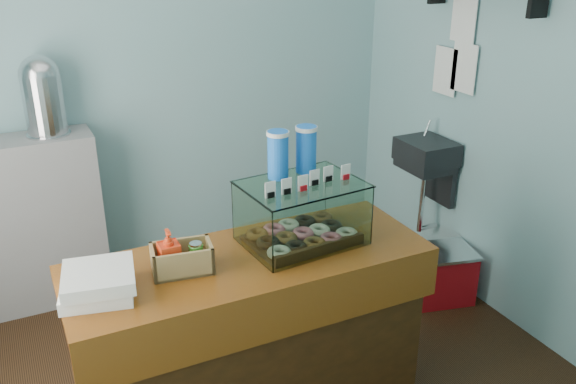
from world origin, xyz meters
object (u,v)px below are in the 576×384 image
counter (252,341)px  red_cooler (441,274)px  coffee_urn (42,94)px  display_case (299,207)px

counter → red_cooler: counter is taller
counter → coffee_urn: 1.93m
coffee_urn → red_cooler: 2.69m
counter → red_cooler: (1.51, 0.47, -0.28)m
counter → coffee_urn: coffee_urn is taller
display_case → red_cooler: size_ratio=1.21×
coffee_urn → red_cooler: coffee_urn is taller
display_case → red_cooler: (1.23, 0.40, -0.88)m
counter → coffee_urn: size_ratio=3.37×
coffee_urn → display_case: bearing=-58.9°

